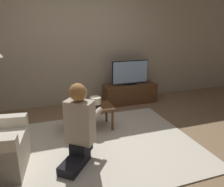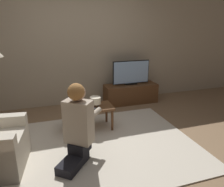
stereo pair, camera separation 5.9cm
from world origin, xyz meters
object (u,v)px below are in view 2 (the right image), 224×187
Objects in this scene: tv at (131,73)px; person_kneeling at (78,123)px; table_lamp at (95,101)px; coffee_table at (88,110)px.

person_kneeling reaches higher than tv.
coffee_table is at bearing 162.89° from table_lamp.
coffee_table is 0.88m from person_kneeling.
person_kneeling reaches higher than coffee_table.
coffee_table is at bearing -70.82° from person_kneeling.
table_lamp is (0.12, -0.04, 0.15)m from coffee_table.
tv is 1.58m from coffee_table.
tv is at bearing -89.95° from person_kneeling.
table_lamp is at bearing -17.11° from coffee_table.
table_lamp is at bearing -78.99° from person_kneeling.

